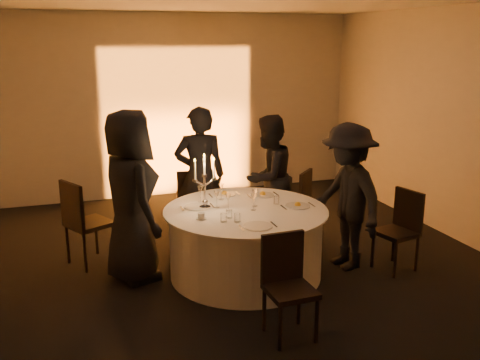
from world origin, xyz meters
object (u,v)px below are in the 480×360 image
object	(u,v)px
chair_back_left	(191,197)
chair_back_right	(297,200)
chair_left	(82,218)
guest_right	(347,197)
banquet_table	(246,242)
candelabra	(205,189)
guest_back_left	(200,176)
chair_right	(401,226)
coffee_cup	(201,216)
guest_left	(130,197)
chair_front	(287,280)
guest_back_right	(268,177)

from	to	relation	value
chair_back_left	chair_back_right	xyz separation A→B (m)	(1.28, -0.67, 0.02)
chair_left	guest_right	xyz separation A→B (m)	(2.87, -0.97, 0.26)
banquet_table	candelabra	size ratio (longest dim) A/B	2.91
banquet_table	guest_right	xyz separation A→B (m)	(1.17, -0.14, 0.46)
chair_back_right	guest_back_left	xyz separation A→B (m)	(-1.25, 0.27, 0.37)
chair_right	coffee_cup	xyz separation A→B (m)	(-2.28, 0.21, 0.28)
chair_back_left	coffee_cup	xyz separation A→B (m)	(-0.29, -1.73, 0.31)
guest_left	guest_right	world-z (taller)	guest_left
guest_back_left	coffee_cup	size ratio (longest dim) A/B	16.10
banquet_table	chair_front	xyz separation A→B (m)	(-0.05, -1.28, 0.13)
chair_left	coffee_cup	xyz separation A→B (m)	(1.16, -1.00, 0.22)
chair_left	guest_back_right	world-z (taller)	guest_back_right
banquet_table	guest_back_right	xyz separation A→B (m)	(0.67, 1.05, 0.44)
chair_front	guest_back_right	world-z (taller)	guest_back_right
guest_left	chair_back_left	bearing A→B (deg)	-51.38
chair_back_right	guest_back_right	size ratio (longest dim) A/B	0.56
chair_front	guest_left	xyz separation A→B (m)	(-1.15, 1.59, 0.42)
chair_back_right	banquet_table	bearing A→B (deg)	-4.43
banquet_table	guest_left	bearing A→B (deg)	165.68
candelabra	chair_left	bearing A→B (deg)	153.13
guest_back_left	banquet_table	bearing A→B (deg)	111.23
chair_front	guest_right	bearing A→B (deg)	41.00
chair_back_right	coffee_cup	distance (m)	1.92
chair_left	candelabra	bearing A→B (deg)	-145.17
chair_right	guest_back_left	bearing A→B (deg)	-141.82
banquet_table	guest_left	xyz separation A→B (m)	(-1.20, 0.31, 0.55)
coffee_cup	chair_left	bearing A→B (deg)	139.13
banquet_table	chair_front	size ratio (longest dim) A/B	1.96
chair_back_left	guest_left	xyz separation A→B (m)	(-0.95, -1.26, 0.45)
guest_right	chair_left	bearing A→B (deg)	-115.46
guest_right	guest_left	bearing A→B (deg)	-107.36
chair_back_left	guest_left	bearing A→B (deg)	61.23
chair_right	coffee_cup	world-z (taller)	chair_right
chair_back_right	candelabra	bearing A→B (deg)	-19.06
chair_right	guest_right	bearing A→B (deg)	-126.49
chair_back_right	chair_right	size ratio (longest dim) A/B	1.00
chair_back_left	guest_right	world-z (taller)	guest_right
banquet_table	candelabra	distance (m)	0.75
banquet_table	guest_right	distance (m)	1.26
guest_left	guest_back_right	size ratio (longest dim) A/B	1.14
chair_front	guest_back_left	xyz separation A→B (m)	(-0.17, 2.45, 0.37)
chair_right	guest_right	xyz separation A→B (m)	(-0.57, 0.24, 0.33)
guest_back_right	candelabra	xyz separation A→B (m)	(-1.08, -0.86, 0.17)
candelabra	guest_left	bearing A→B (deg)	171.00
chair_right	guest_left	distance (m)	3.05
chair_back_right	coffee_cup	size ratio (longest dim) A/B	8.35
chair_right	candelabra	distance (m)	2.27
chair_front	coffee_cup	distance (m)	1.25
banquet_table	chair_right	world-z (taller)	chair_right
banquet_table	guest_left	size ratio (longest dim) A/B	0.96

